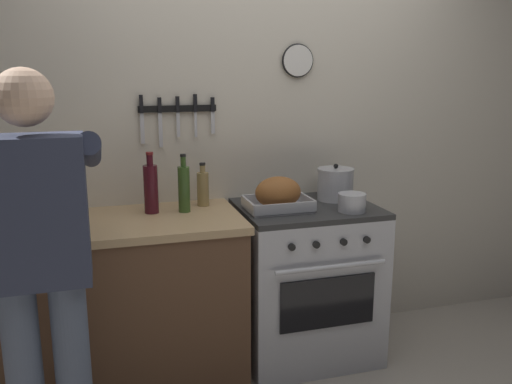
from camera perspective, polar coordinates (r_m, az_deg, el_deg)
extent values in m
cube|color=beige|center=(3.25, -0.44, 6.63)|extent=(6.00, 0.10, 2.60)
cube|color=black|center=(3.08, -8.27, 8.69)|extent=(0.44, 0.02, 0.04)
cube|color=silver|center=(3.06, -11.88, 6.56)|extent=(0.02, 0.00, 0.17)
cube|color=black|center=(3.05, -11.99, 9.05)|extent=(0.02, 0.02, 0.10)
cube|color=silver|center=(3.07, -10.01, 6.44)|extent=(0.02, 0.00, 0.19)
cube|color=black|center=(3.06, -10.12, 9.00)|extent=(0.02, 0.02, 0.08)
cube|color=silver|center=(3.08, -8.19, 7.03)|extent=(0.02, 0.00, 0.14)
cube|color=black|center=(3.07, -8.26, 9.12)|extent=(0.02, 0.02, 0.09)
cube|color=silver|center=(3.10, -6.36, 7.07)|extent=(0.02, 0.00, 0.14)
cube|color=black|center=(3.09, -6.42, 9.29)|extent=(0.02, 0.02, 0.10)
cube|color=silver|center=(3.11, -4.56, 7.29)|extent=(0.02, 0.00, 0.13)
cube|color=black|center=(3.11, -4.59, 9.18)|extent=(0.02, 0.02, 0.08)
cylinder|color=white|center=(3.25, 4.41, 13.63)|extent=(0.18, 0.02, 0.18)
torus|color=black|center=(3.25, 4.41, 13.63)|extent=(0.19, 0.02, 0.19)
cube|color=brown|center=(3.02, -21.29, -11.97)|extent=(2.00, 0.62, 0.86)
cube|color=tan|center=(2.87, -22.02, -3.75)|extent=(2.03, 0.65, 0.04)
cube|color=#BCBCC1|center=(3.20, 5.24, -9.55)|extent=(0.76, 0.62, 0.87)
cube|color=black|center=(2.93, 7.57, -11.50)|extent=(0.53, 0.01, 0.28)
cube|color=#2D2D2D|center=(3.06, 5.41, -1.73)|extent=(0.76, 0.62, 0.03)
cylinder|color=black|center=(2.73, 3.78, -5.81)|extent=(0.04, 0.02, 0.04)
cylinder|color=black|center=(2.78, 6.37, -5.53)|extent=(0.04, 0.02, 0.04)
cylinder|color=black|center=(2.84, 9.21, -5.22)|extent=(0.04, 0.02, 0.04)
cylinder|color=black|center=(2.90, 11.59, -4.95)|extent=(0.04, 0.02, 0.04)
cylinder|color=silver|center=(2.83, 7.94, -7.84)|extent=(0.61, 0.02, 0.02)
cylinder|color=#4C566B|center=(2.42, -18.60, -18.25)|extent=(0.14, 0.14, 0.86)
cube|color=#2D3347|center=(2.16, -22.33, -1.89)|extent=(0.38, 0.22, 0.56)
sphere|color=tan|center=(2.10, -23.30, 9.15)|extent=(0.21, 0.21, 0.21)
cylinder|color=#2D3347|center=(2.35, -17.06, 4.14)|extent=(0.09, 0.55, 0.22)
cube|color=#B7B7BC|center=(2.96, 2.32, -1.79)|extent=(0.34, 0.25, 0.01)
cube|color=#B7B7BC|center=(2.83, 3.15, -1.75)|extent=(0.34, 0.01, 0.05)
cube|color=#B7B7BC|center=(3.06, 1.58, -0.62)|extent=(0.34, 0.01, 0.05)
cube|color=#B7B7BC|center=(2.90, -0.85, -1.39)|extent=(0.01, 0.25, 0.05)
cube|color=#B7B7BC|center=(3.01, 5.40, -0.93)|extent=(0.01, 0.25, 0.05)
ellipsoid|color=#935628|center=(2.93, 2.34, -0.04)|extent=(0.25, 0.18, 0.17)
cylinder|color=#B7B7BC|center=(3.20, 8.34, 0.72)|extent=(0.21, 0.21, 0.17)
cylinder|color=#B2B2B7|center=(3.19, 8.39, 2.36)|extent=(0.21, 0.21, 0.01)
sphere|color=black|center=(3.18, 8.41, 2.71)|extent=(0.03, 0.03, 0.03)
cylinder|color=#B7B7BC|center=(2.96, 10.07, -1.09)|extent=(0.15, 0.15, 0.10)
cube|color=tan|center=(2.81, -21.62, -3.40)|extent=(0.36, 0.24, 0.02)
cylinder|color=#47141E|center=(2.92, -11.00, 0.28)|extent=(0.08, 0.08, 0.26)
cylinder|color=#47141E|center=(2.89, -11.13, 3.31)|extent=(0.03, 0.03, 0.06)
cylinder|color=maroon|center=(2.89, -11.16, 4.00)|extent=(0.04, 0.04, 0.01)
cylinder|color=#385623|center=(2.92, -7.59, 0.27)|extent=(0.06, 0.06, 0.25)
cylinder|color=#385623|center=(2.89, -7.67, 3.17)|extent=(0.03, 0.03, 0.05)
cylinder|color=black|center=(2.88, -7.69, 3.84)|extent=(0.03, 0.03, 0.01)
cylinder|color=gold|center=(2.87, -21.17, -0.86)|extent=(0.07, 0.07, 0.23)
cylinder|color=gold|center=(2.85, -21.40, 1.87)|extent=(0.03, 0.03, 0.05)
cylinder|color=black|center=(2.84, -21.45, 2.50)|extent=(0.04, 0.04, 0.01)
cylinder|color=#338CCC|center=(3.07, -25.09, -1.02)|extent=(0.07, 0.07, 0.16)
cylinder|color=#338CCC|center=(3.05, -25.26, 0.80)|extent=(0.03, 0.03, 0.04)
cylinder|color=white|center=(3.04, -25.31, 1.26)|extent=(0.04, 0.04, 0.01)
cylinder|color=#997F4C|center=(3.04, -5.61, 0.30)|extent=(0.07, 0.07, 0.19)
cylinder|color=#997F4C|center=(3.02, -5.65, 2.43)|extent=(0.03, 0.03, 0.04)
cylinder|color=black|center=(3.01, -5.66, 2.95)|extent=(0.03, 0.03, 0.01)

